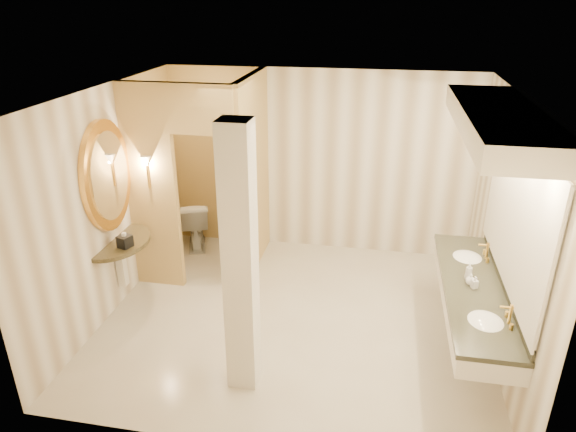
% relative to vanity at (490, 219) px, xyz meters
% --- Properties ---
extents(floor, '(4.50, 4.50, 0.00)m').
position_rel_vanity_xyz_m(floor, '(-1.98, 0.34, -1.63)').
color(floor, beige).
rests_on(floor, ground).
extents(ceiling, '(4.50, 4.50, 0.00)m').
position_rel_vanity_xyz_m(ceiling, '(-1.98, 0.34, 1.07)').
color(ceiling, white).
rests_on(ceiling, wall_back).
extents(wall_back, '(4.50, 0.02, 2.70)m').
position_rel_vanity_xyz_m(wall_back, '(-1.98, 2.34, -0.28)').
color(wall_back, white).
rests_on(wall_back, floor).
extents(wall_front, '(4.50, 0.02, 2.70)m').
position_rel_vanity_xyz_m(wall_front, '(-1.98, -1.66, -0.28)').
color(wall_front, white).
rests_on(wall_front, floor).
extents(wall_left, '(0.02, 4.00, 2.70)m').
position_rel_vanity_xyz_m(wall_left, '(-4.23, 0.34, -0.28)').
color(wall_left, white).
rests_on(wall_left, floor).
extents(wall_right, '(0.02, 4.00, 2.70)m').
position_rel_vanity_xyz_m(wall_right, '(0.27, 0.34, -0.28)').
color(wall_right, white).
rests_on(wall_right, floor).
extents(toilet_closet, '(1.50, 1.55, 2.70)m').
position_rel_vanity_xyz_m(toilet_closet, '(-3.09, 1.31, -0.24)').
color(toilet_closet, '#DEC074').
rests_on(toilet_closet, floor).
extents(wall_sconce, '(0.14, 0.14, 0.42)m').
position_rel_vanity_xyz_m(wall_sconce, '(-3.90, 0.77, 0.10)').
color(wall_sconce, gold).
rests_on(wall_sconce, toilet_closet).
extents(vanity, '(0.75, 2.54, 2.09)m').
position_rel_vanity_xyz_m(vanity, '(0.00, 0.00, 0.00)').
color(vanity, silver).
rests_on(vanity, floor).
extents(console_shelf, '(1.02, 1.02, 1.96)m').
position_rel_vanity_xyz_m(console_shelf, '(-4.19, 0.30, -0.28)').
color(console_shelf, black).
rests_on(console_shelf, floor).
extents(pillar, '(0.29, 0.29, 2.70)m').
position_rel_vanity_xyz_m(pillar, '(-2.29, -0.82, -0.28)').
color(pillar, silver).
rests_on(pillar, floor).
extents(tissue_box, '(0.18, 0.18, 0.14)m').
position_rel_vanity_xyz_m(tissue_box, '(-3.99, 0.15, -0.68)').
color(tissue_box, black).
rests_on(tissue_box, console_shelf).
extents(toilet, '(0.65, 0.84, 0.76)m').
position_rel_vanity_xyz_m(toilet, '(-3.82, 1.98, -1.25)').
color(toilet, white).
rests_on(toilet, floor).
extents(soap_bottle_a, '(0.08, 0.08, 0.13)m').
position_rel_vanity_xyz_m(soap_bottle_a, '(-0.05, -0.05, -0.69)').
color(soap_bottle_a, beige).
rests_on(soap_bottle_a, vanity).
extents(soap_bottle_b, '(0.10, 0.10, 0.12)m').
position_rel_vanity_xyz_m(soap_bottle_b, '(-0.08, 0.01, -0.69)').
color(soap_bottle_b, silver).
rests_on(soap_bottle_b, vanity).
extents(soap_bottle_c, '(0.08, 0.08, 0.19)m').
position_rel_vanity_xyz_m(soap_bottle_c, '(-0.09, 0.12, -0.66)').
color(soap_bottle_c, '#C6B28C').
rests_on(soap_bottle_c, vanity).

